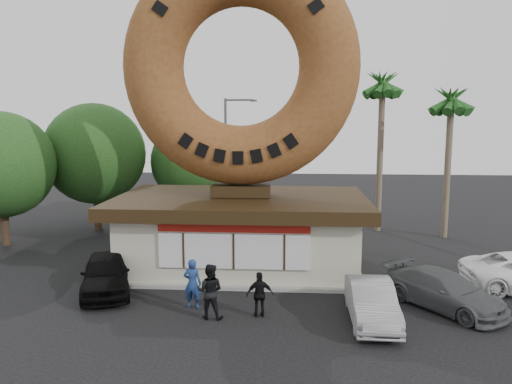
{
  "coord_description": "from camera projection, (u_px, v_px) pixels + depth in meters",
  "views": [
    {
      "loc": [
        2.22,
        -16.05,
        6.77
      ],
      "look_at": [
        0.81,
        4.0,
        3.77
      ],
      "focal_mm": 35.0,
      "sensor_mm": 36.0,
      "label": 1
    }
  ],
  "objects": [
    {
      "name": "giant_donut",
      "position": [
        241.0,
        67.0,
        21.59
      ],
      "size": [
        10.3,
        2.63,
        10.3
      ],
      "primitive_type": "torus",
      "rotation": [
        1.57,
        0.0,
        0.0
      ],
      "color": "brown",
      "rests_on": "donut_shop"
    },
    {
      "name": "car_grey",
      "position": [
        444.0,
        291.0,
        17.8
      ],
      "size": [
        4.24,
        4.72,
        1.32
      ],
      "primitive_type": "imported",
      "rotation": [
        0.0,
        0.0,
        0.66
      ],
      "color": "#525657",
      "rests_on": "ground"
    },
    {
      "name": "tree_mid",
      "position": [
        192.0,
        162.0,
        31.48
      ],
      "size": [
        5.2,
        5.2,
        6.63
      ],
      "color": "#473321",
      "rests_on": "ground"
    },
    {
      "name": "donut_shop",
      "position": [
        241.0,
        229.0,
        22.63
      ],
      "size": [
        11.2,
        7.2,
        3.8
      ],
      "color": "#BAB59F",
      "rests_on": "ground"
    },
    {
      "name": "street_lamp",
      "position": [
        228.0,
        154.0,
        32.25
      ],
      "size": [
        2.11,
        0.2,
        8.0
      ],
      "color": "#59595E",
      "rests_on": "ground"
    },
    {
      "name": "person_right",
      "position": [
        260.0,
        294.0,
        17.03
      ],
      "size": [
        0.98,
        0.54,
        1.58
      ],
      "primitive_type": "imported",
      "rotation": [
        0.0,
        0.0,
        3.32
      ],
      "color": "black",
      "rests_on": "ground"
    },
    {
      "name": "person_left",
      "position": [
        192.0,
        283.0,
        17.83
      ],
      "size": [
        0.7,
        0.49,
        1.8
      ],
      "primitive_type": "imported",
      "rotation": [
        0.0,
        0.0,
        3.04
      ],
      "color": "navy",
      "rests_on": "ground"
    },
    {
      "name": "car_silver",
      "position": [
        372.0,
        302.0,
        16.68
      ],
      "size": [
        1.44,
        4.09,
        1.35
      ],
      "primitive_type": "imported",
      "rotation": [
        0.0,
        0.0,
        -0.0
      ],
      "color": "#98979B",
      "rests_on": "ground"
    },
    {
      "name": "person_center",
      "position": [
        210.0,
        291.0,
        16.88
      ],
      "size": [
        0.99,
        0.8,
        1.9
      ],
      "primitive_type": "imported",
      "rotation": [
        0.0,
        0.0,
        3.05
      ],
      "color": "black",
      "rests_on": "ground"
    },
    {
      "name": "palm_far",
      "position": [
        451.0,
        105.0,
        27.46
      ],
      "size": [
        2.6,
        2.6,
        8.75
      ],
      "color": "#726651",
      "rests_on": "ground"
    },
    {
      "name": "car_black",
      "position": [
        106.0,
        273.0,
        19.47
      ],
      "size": [
        3.1,
        4.79,
        1.52
      ],
      "primitive_type": "imported",
      "rotation": [
        0.0,
        0.0,
        0.32
      ],
      "color": "black",
      "rests_on": "ground"
    },
    {
      "name": "tree_west",
      "position": [
        95.0,
        154.0,
        29.79
      ],
      "size": [
        6.0,
        6.0,
        7.65
      ],
      "color": "#473321",
      "rests_on": "ground"
    },
    {
      "name": "ground",
      "position": [
        224.0,
        318.0,
        16.99
      ],
      "size": [
        90.0,
        90.0,
        0.0
      ],
      "primitive_type": "plane",
      "color": "black",
      "rests_on": "ground"
    },
    {
      "name": "palm_near",
      "position": [
        382.0,
        89.0,
        29.04
      ],
      "size": [
        2.6,
        2.6,
        9.75
      ],
      "color": "#726651",
      "rests_on": "ground"
    },
    {
      "name": "tree_far",
      "position": [
        0.0,
        165.0,
        26.14
      ],
      "size": [
        5.6,
        5.6,
        7.14
      ],
      "color": "#473321",
      "rests_on": "ground"
    }
  ]
}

